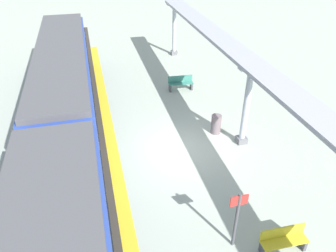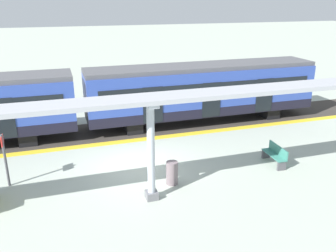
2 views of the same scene
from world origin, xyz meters
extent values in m
plane|color=#A6AFA1|center=(0.00, 0.00, 0.00)|extent=(176.00, 176.00, 0.00)
cube|color=gold|center=(-3.06, 0.00, 0.00)|extent=(0.50, 30.56, 0.01)
cube|color=#38332D|center=(-4.91, 0.00, 0.00)|extent=(3.20, 42.56, 0.01)
cube|color=black|center=(-3.59, -5.82, 1.69)|extent=(0.04, 1.10, 2.00)
cube|color=#2E48A3|center=(-4.91, 5.09, 1.94)|extent=(2.60, 13.74, 2.60)
cube|color=black|center=(-4.91, 5.09, 0.92)|extent=(2.63, 13.76, 0.55)
cube|color=#515156|center=(-4.91, 5.09, 3.36)|extent=(2.39, 13.74, 0.24)
cube|color=black|center=(-3.60, 5.09, 2.25)|extent=(0.03, 12.64, 0.84)
cube|color=black|center=(-3.59, 1.65, 1.69)|extent=(0.04, 1.10, 2.00)
cube|color=black|center=(-3.59, 5.09, 1.69)|extent=(0.04, 1.10, 2.00)
cube|color=black|center=(-3.59, 8.52, 1.69)|extent=(0.04, 1.10, 2.00)
cube|color=black|center=(-4.91, 9.48, 0.32)|extent=(2.21, 0.90, 0.64)
cube|color=black|center=(-4.91, 0.69, 0.32)|extent=(2.21, 0.90, 0.64)
cube|color=slate|center=(2.86, -0.20, 0.15)|extent=(0.44, 0.44, 0.30)
cylinder|color=#ADB5C1|center=(2.86, -0.20, 1.99)|extent=(0.28, 0.28, 3.38)
cube|color=#ADB5C1|center=(2.86, -0.20, 3.74)|extent=(1.10, 0.36, 0.12)
cube|color=slate|center=(2.86, 11.92, 0.15)|extent=(0.44, 0.44, 0.30)
cylinder|color=#ADB5C1|center=(2.86, 11.92, 1.99)|extent=(0.28, 0.28, 3.38)
cube|color=#ADB5C1|center=(2.86, 11.92, 3.74)|extent=(1.10, 0.36, 0.12)
cube|color=#A8AAB2|center=(2.86, 0.06, 3.88)|extent=(1.20, 24.53, 0.16)
cube|color=#397F70|center=(1.65, 5.86, 0.44)|extent=(1.52, 0.52, 0.04)
cube|color=#397F70|center=(1.66, 6.05, 0.66)|extent=(1.50, 0.14, 0.40)
cube|color=#4C4C51|center=(2.32, 5.83, 0.21)|extent=(0.12, 0.40, 0.42)
cube|color=#4C4C51|center=(0.98, 5.89, 0.21)|extent=(0.12, 0.40, 0.42)
cube|color=gold|center=(1.57, -6.01, 0.44)|extent=(1.51, 0.47, 0.04)
cube|color=gold|center=(1.58, -5.82, 0.66)|extent=(1.50, 0.09, 0.40)
cube|color=#4C4C51|center=(2.24, -6.02, 0.21)|extent=(0.11, 0.40, 0.42)
cube|color=#4C4C51|center=(0.91, -5.99, 0.21)|extent=(0.11, 0.40, 0.42)
cylinder|color=slate|center=(1.99, 0.89, 0.48)|extent=(0.48, 0.48, 0.96)
cylinder|color=#4C4C51|center=(0.15, -5.40, 1.10)|extent=(0.10, 0.10, 2.20)
cube|color=red|center=(0.15, -5.40, 1.95)|extent=(0.56, 0.04, 0.36)
camera|label=1|loc=(-3.56, -11.61, 8.90)|focal=35.18mm
camera|label=2|loc=(14.18, -3.19, 7.10)|focal=38.07mm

